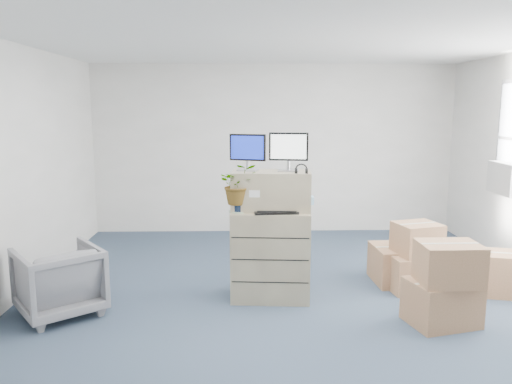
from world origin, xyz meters
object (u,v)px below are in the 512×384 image
keyboard (276,212)px  potted_plant (238,190)px  monitor_left (248,150)px  filing_cabinet_lower (271,254)px  water_bottle (275,199)px  monitor_right (289,150)px  office_chair (59,277)px

keyboard → potted_plant: potted_plant is taller
keyboard → monitor_left: bearing=137.6°
keyboard → filing_cabinet_lower: bearing=105.0°
keyboard → water_bottle: 0.20m
filing_cabinet_lower → potted_plant: (-0.35, -0.06, 0.74)m
monitor_right → potted_plant: 0.69m
monitor_left → potted_plant: bearing=-105.4°
keyboard → potted_plant: 0.47m
monitor_right → potted_plant: size_ratio=0.83×
keyboard → office_chair: 2.33m
filing_cabinet_lower → keyboard: keyboard is taller
filing_cabinet_lower → office_chair: (-2.19, -0.40, -0.11)m
monitor_left → office_chair: bearing=-148.1°
filing_cabinet_lower → office_chair: 2.22m
water_bottle → office_chair: bearing=-168.9°
monitor_right → keyboard: 0.69m
monitor_left → monitor_right: monitor_right is taller
potted_plant → office_chair: potted_plant is taller
monitor_left → water_bottle: (0.29, -0.06, -0.53)m
monitor_right → water_bottle: 0.56m
monitor_left → office_chair: (-1.93, -0.50, -1.25)m
water_bottle → potted_plant: (-0.40, -0.10, 0.13)m
water_bottle → monitor_left: bearing=168.4°
monitor_right → water_bottle: (-0.15, -0.01, -0.54)m
monitor_right → keyboard: size_ratio=0.91×
office_chair → keyboard: bearing=149.3°
monitor_left → filing_cabinet_lower: bearing=-4.1°
filing_cabinet_lower → keyboard: size_ratio=2.13×
potted_plant → monitor_left: bearing=57.1°
filing_cabinet_lower → monitor_right: monitor_right is taller
potted_plant → office_chair: (-1.83, -0.33, -0.85)m
monitor_right → keyboard: bearing=-118.8°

